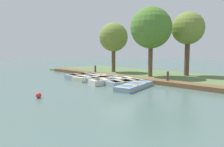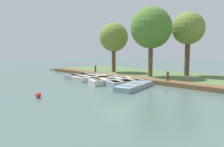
{
  "view_description": "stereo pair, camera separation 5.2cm",
  "coord_description": "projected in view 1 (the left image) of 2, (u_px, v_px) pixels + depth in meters",
  "views": [
    {
      "loc": [
        12.32,
        11.59,
        2.54
      ],
      "look_at": [
        0.48,
        -0.04,
        0.65
      ],
      "focal_mm": 35.0,
      "sensor_mm": 36.0,
      "label": 1
    },
    {
      "loc": [
        12.28,
        11.63,
        2.54
      ],
      "look_at": [
        0.48,
        -0.04,
        0.65
      ],
      "focal_mm": 35.0,
      "sensor_mm": 36.0,
      "label": 2
    }
  ],
  "objects": [
    {
      "name": "dock_walkway",
      "position": [
        127.0,
        78.0,
        17.97
      ],
      "size": [
        1.09,
        20.89,
        0.3
      ],
      "color": "brown",
      "rests_on": "ground_plane"
    },
    {
      "name": "park_tree_far_left",
      "position": [
        114.0,
        37.0,
        22.41
      ],
      "size": [
        2.95,
        2.95,
        5.2
      ],
      "color": "brown",
      "rests_on": "ground_plane"
    },
    {
      "name": "park_tree_left",
      "position": [
        151.0,
        28.0,
        18.6
      ],
      "size": [
        3.54,
        3.54,
        6.09
      ],
      "color": "brown",
      "rests_on": "ground_plane"
    },
    {
      "name": "ground_plane",
      "position": [
        117.0,
        81.0,
        17.09
      ],
      "size": [
        80.0,
        80.0,
        0.0
      ],
      "primitive_type": "plane",
      "color": "#4C6660"
    },
    {
      "name": "rowboat_2",
      "position": [
        103.0,
        79.0,
        17.03
      ],
      "size": [
        2.93,
        1.77,
        0.39
      ],
      "rotation": [
        0.0,
        0.0,
        0.21
      ],
      "color": "#8C9EA8",
      "rests_on": "ground_plane"
    },
    {
      "name": "rowboat_1",
      "position": [
        90.0,
        78.0,
        17.74
      ],
      "size": [
        3.09,
        1.47,
        0.4
      ],
      "rotation": [
        0.0,
        0.0,
        0.1
      ],
      "color": "beige",
      "rests_on": "ground_plane"
    },
    {
      "name": "shore_bank",
      "position": [
        153.0,
        75.0,
        20.63
      ],
      "size": [
        8.0,
        24.0,
        0.13
      ],
      "color": "#567042",
      "rests_on": "ground_plane"
    },
    {
      "name": "buoy",
      "position": [
        39.0,
        95.0,
        11.27
      ],
      "size": [
        0.29,
        0.29,
        0.29
      ],
      "color": "red",
      "rests_on": "ground_plane"
    },
    {
      "name": "rowboat_4",
      "position": [
        125.0,
        83.0,
        15.21
      ],
      "size": [
        2.85,
        1.71,
        0.38
      ],
      "rotation": [
        0.0,
        0.0,
        -0.23
      ],
      "color": "#8C9EA8",
      "rests_on": "ground_plane"
    },
    {
      "name": "park_tree_center",
      "position": [
        188.0,
        29.0,
        19.22
      ],
      "size": [
        2.85,
        2.85,
        5.76
      ],
      "color": "brown",
      "rests_on": "ground_plane"
    },
    {
      "name": "mooring_post_near",
      "position": [
        95.0,
        70.0,
        20.84
      ],
      "size": [
        0.17,
        0.17,
        0.97
      ],
      "color": "#47382D",
      "rests_on": "ground_plane"
    },
    {
      "name": "rowboat_5",
      "position": [
        135.0,
        86.0,
        13.97
      ],
      "size": [
        3.69,
        1.83,
        0.34
      ],
      "rotation": [
        0.0,
        0.0,
        0.22
      ],
      "color": "#8C9EA8",
      "rests_on": "ground_plane"
    },
    {
      "name": "rowboat_3",
      "position": [
        111.0,
        81.0,
        15.89
      ],
      "size": [
        3.45,
        1.6,
        0.4
      ],
      "rotation": [
        0.0,
        0.0,
        -0.19
      ],
      "color": "beige",
      "rests_on": "ground_plane"
    },
    {
      "name": "rowboat_0",
      "position": [
        83.0,
        76.0,
        18.63
      ],
      "size": [
        2.87,
        1.26,
        0.42
      ],
      "rotation": [
        0.0,
        0.0,
        -0.02
      ],
      "color": "#8C9EA8",
      "rests_on": "ground_plane"
    },
    {
      "name": "mooring_post_far",
      "position": [
        168.0,
        78.0,
        15.43
      ],
      "size": [
        0.17,
        0.17,
        0.97
      ],
      "color": "#47382D",
      "rests_on": "ground_plane"
    }
  ]
}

